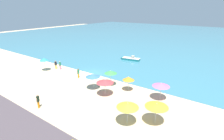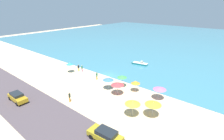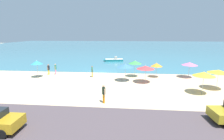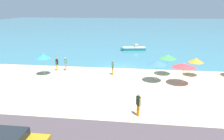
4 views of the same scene
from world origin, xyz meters
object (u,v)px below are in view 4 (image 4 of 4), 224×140
(beach_umbrella_1, at_px, (157,63))
(beach_umbrella_5, at_px, (184,65))
(beach_umbrella_2, at_px, (196,60))
(skiff_nearshore, at_px, (134,48))
(bather_2, at_px, (113,67))
(beach_umbrella_4, at_px, (43,56))
(bather_3, at_px, (138,103))
(beach_umbrella_6, at_px, (168,57))
(bather_0, at_px, (66,63))
(bather_1, at_px, (57,63))

(beach_umbrella_1, relative_size, beach_umbrella_5, 1.03)
(beach_umbrella_2, xyz_separation_m, skiff_nearshore, (-7.59, 14.27, -1.56))
(bather_2, bearing_deg, beach_umbrella_4, -172.41)
(beach_umbrella_5, relative_size, bather_2, 1.41)
(bather_3, bearing_deg, beach_umbrella_1, 76.58)
(beach_umbrella_2, bearing_deg, beach_umbrella_4, -174.25)
(beach_umbrella_4, relative_size, skiff_nearshore, 0.57)
(beach_umbrella_6, bearing_deg, bather_3, -107.44)
(beach_umbrella_5, xyz_separation_m, bather_2, (-7.77, 2.41, -1.16))
(beach_umbrella_2, relative_size, beach_umbrella_5, 0.94)
(beach_umbrella_4, bearing_deg, bather_2, 7.59)
(beach_umbrella_5, distance_m, bather_0, 14.46)
(bather_0, xyz_separation_m, bather_2, (6.23, -1.05, -0.02))
(beach_umbrella_5, bearing_deg, beach_umbrella_1, 169.06)
(beach_umbrella_4, height_order, beach_umbrella_6, beach_umbrella_4)
(beach_umbrella_6, height_order, bather_1, beach_umbrella_6)
(beach_umbrella_6, distance_m, bather_0, 12.78)
(beach_umbrella_6, distance_m, bather_1, 13.85)
(beach_umbrella_2, xyz_separation_m, beach_umbrella_6, (-3.21, -0.00, 0.33))
(bather_0, bearing_deg, beach_umbrella_2, -1.23)
(beach_umbrella_2, bearing_deg, beach_umbrella_5, -121.66)
(beach_umbrella_5, xyz_separation_m, bather_1, (-15.07, 3.27, -1.17))
(beach_umbrella_6, height_order, bather_3, beach_umbrella_6)
(beach_umbrella_5, distance_m, skiff_nearshore, 18.38)
(bather_0, relative_size, skiff_nearshore, 0.37)
(beach_umbrella_6, distance_m, skiff_nearshore, 15.05)
(skiff_nearshore, bearing_deg, bather_2, -98.01)
(beach_umbrella_4, distance_m, skiff_nearshore, 19.14)
(beach_umbrella_1, relative_size, bather_0, 1.42)
(bather_1, bearing_deg, beach_umbrella_5, -12.26)
(bather_0, height_order, bather_1, bather_0)
(beach_umbrella_6, bearing_deg, beach_umbrella_5, -67.64)
(beach_umbrella_2, distance_m, bather_1, 17.03)
(bather_1, height_order, bather_3, bather_3)
(bather_1, xyz_separation_m, bather_2, (7.31, -0.86, 0.00))
(bather_1, relative_size, bather_3, 0.93)
(bather_3, bearing_deg, beach_umbrella_6, 72.56)
(bather_0, xyz_separation_m, bather_3, (9.39, -10.90, 0.05))
(beach_umbrella_4, bearing_deg, bather_1, 67.52)
(beach_umbrella_2, xyz_separation_m, bather_1, (-17.00, 0.15, -0.98))
(beach_umbrella_6, height_order, bather_2, beach_umbrella_6)
(beach_umbrella_1, bearing_deg, bather_0, 165.38)
(bather_1, height_order, bather_2, bather_2)
(beach_umbrella_4, height_order, skiff_nearshore, beach_umbrella_4)
(beach_umbrella_2, distance_m, bather_0, 15.95)
(bather_0, xyz_separation_m, skiff_nearshore, (8.33, 13.93, -0.61))
(bather_2, bearing_deg, bather_1, 173.28)
(beach_umbrella_2, relative_size, bather_1, 1.33)
(beach_umbrella_1, bearing_deg, beach_umbrella_5, -10.94)
(beach_umbrella_1, distance_m, bather_1, 12.74)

